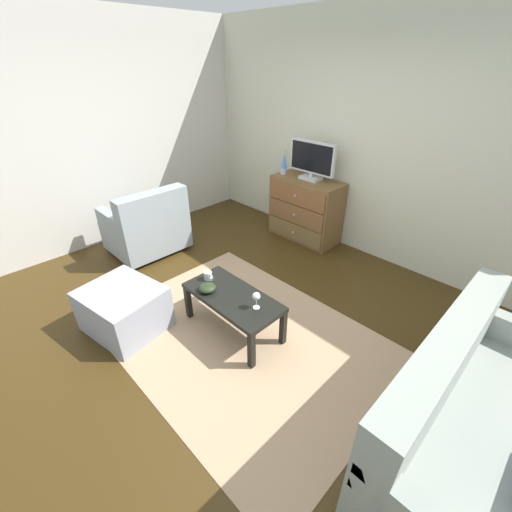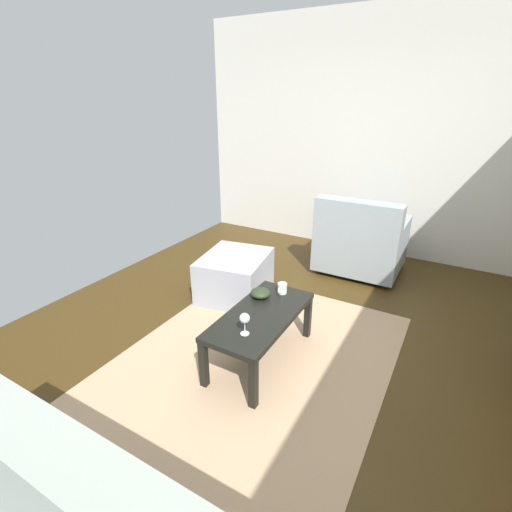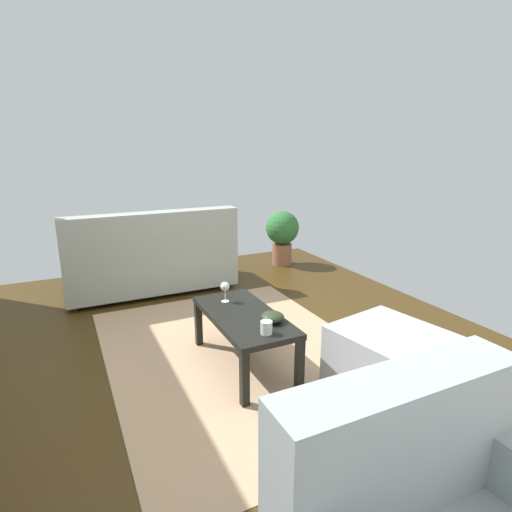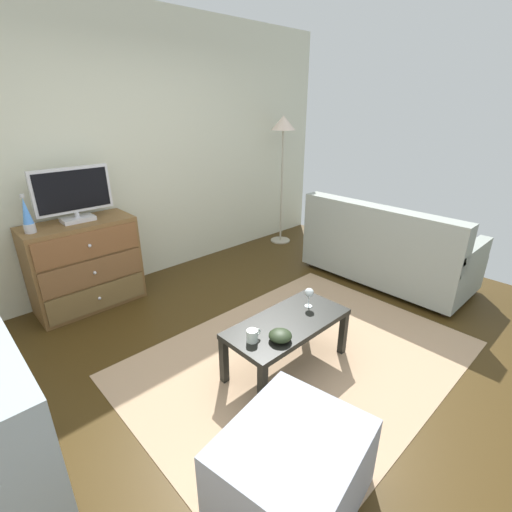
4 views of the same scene
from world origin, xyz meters
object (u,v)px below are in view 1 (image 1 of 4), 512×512
Objects in this scene: couch_large at (472,422)px; tv at (312,160)px; lava_lamp at (284,163)px; coffee_table at (233,300)px; ottoman at (124,309)px; dresser at (305,210)px; wine_glass at (256,297)px; armchair at (147,227)px; mug at (208,276)px; bowl_decorative at (207,288)px.

tv is at bearing 146.17° from couch_large.
lava_lamp is 0.35× the size of coffee_table.
tv is 2.86m from ottoman.
dresser is at bearing 110.00° from coffee_table.
couch_large is at bearing 7.73° from wine_glass.
couch_large is (3.02, -1.68, -0.66)m from lava_lamp.
lava_lamp reaches higher than dresser.
dresser is 1.44× the size of tv.
dresser is at bearing 117.06° from wine_glass.
lava_lamp reaches higher than wine_glass.
lava_lamp is 2.40m from wine_glass.
dresser is 2.14m from armchair.
lava_lamp is 2.79m from ottoman.
tv reaches higher than ottoman.
tv is 4.29× the size of wine_glass.
dresser reaches higher than mug.
coffee_table is at bearing -70.86° from tv.
armchair reaches higher than ottoman.
mug is 0.13× the size of armchair.
lava_lamp reaches higher than couch_large.
wine_glass is 0.09× the size of couch_large.
lava_lamp is at bearing 125.92° from wine_glass.
lava_lamp is (-0.41, -0.07, -0.11)m from tv.
armchair reaches higher than bowl_decorative.
mug is at bearing -7.56° from armchair.
wine_glass is (1.00, -1.95, 0.09)m from dresser.
wine_glass is 2.21m from armchair.
tv reaches higher than mug.
dresser is 6.17× the size of bowl_decorative.
tv reaches higher than lava_lamp.
coffee_table is at bearing -60.28° from lava_lamp.
mug is at bearing -79.42° from dresser.
lava_lamp is at bearing -173.56° from dresser.
bowl_decorative is 0.22× the size of ottoman.
tv is 2.28m from bowl_decorative.
dresser reaches higher than bowl_decorative.
armchair is at bearing 175.38° from wine_glass.
bowl_decorative is at bearing 47.61° from ottoman.
bowl_decorative is (-0.21, -0.12, 0.09)m from coffee_table.
coffee_table is 1.93m from couch_large.
lava_lamp is 2.15m from mug.
coffee_table is 1.36× the size of ottoman.
tv is 2.31m from armchair.
tv reaches higher than armchair.
dresser is 2.01m from mug.
tv is at bearing 88.91° from ottoman.
lava_lamp is 0.19× the size of couch_large.
tv is 2.26m from coffee_table.
dresser is at bearing 6.44° from lava_lamp.
ottoman is at bearing -82.29° from lava_lamp.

